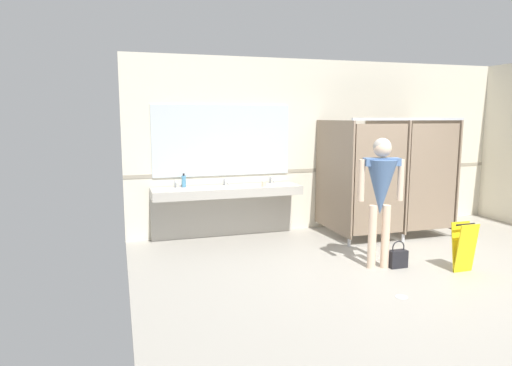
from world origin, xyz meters
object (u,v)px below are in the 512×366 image
(handbag, at_px, (398,258))
(paper_cup, at_px, (264,184))
(wet_floor_sign, at_px, (464,247))
(person_standing, at_px, (381,186))
(soap_dispenser, at_px, (184,181))

(handbag, distance_m, paper_cup, 2.40)
(paper_cup, xyz_separation_m, wet_floor_sign, (1.97, -2.28, -0.58))
(person_standing, relative_size, handbag, 4.69)
(soap_dispenser, distance_m, paper_cup, 1.29)
(person_standing, relative_size, paper_cup, 21.13)
(person_standing, bearing_deg, handbag, -14.49)
(person_standing, relative_size, soap_dispenser, 7.76)
(handbag, height_order, soap_dispenser, soap_dispenser)
(person_standing, xyz_separation_m, handbag, (0.26, -0.07, -0.97))
(handbag, xyz_separation_m, wet_floor_sign, (0.71, -0.39, 0.20))
(paper_cup, bearing_deg, wet_floor_sign, -49.10)
(person_standing, bearing_deg, paper_cup, 118.92)
(handbag, xyz_separation_m, paper_cup, (-1.26, 1.88, 0.78))
(handbag, distance_m, wet_floor_sign, 0.83)
(soap_dispenser, relative_size, wet_floor_sign, 0.35)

